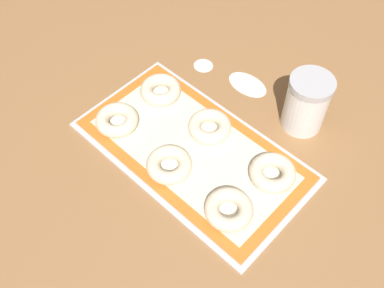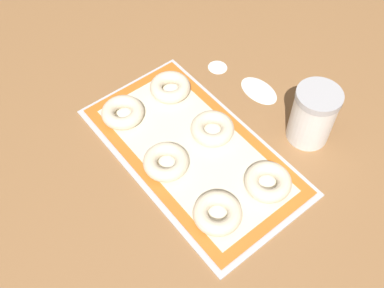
# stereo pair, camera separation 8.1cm
# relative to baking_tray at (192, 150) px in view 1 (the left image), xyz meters

# --- Properties ---
(ground_plane) EXTENTS (2.80, 2.80, 0.00)m
(ground_plane) POSITION_rel_baking_tray_xyz_m (0.00, -0.01, -0.00)
(ground_plane) COLOR olive
(baking_tray) EXTENTS (0.53, 0.29, 0.01)m
(baking_tray) POSITION_rel_baking_tray_xyz_m (0.00, 0.00, 0.00)
(baking_tray) COLOR silver
(baking_tray) RESTS_ON ground_plane
(baking_mat) EXTENTS (0.51, 0.27, 0.00)m
(baking_mat) POSITION_rel_baking_tray_xyz_m (-0.00, -0.00, 0.01)
(baking_mat) COLOR orange
(baking_mat) RESTS_ON baking_tray
(bagel_front_left) EXTENTS (0.10, 0.10, 0.03)m
(bagel_front_left) POSITION_rel_baking_tray_xyz_m (-0.17, -0.07, 0.02)
(bagel_front_left) COLOR beige
(bagel_front_left) RESTS_ON baking_mat
(bagel_front_center) EXTENTS (0.10, 0.10, 0.03)m
(bagel_front_center) POSITION_rel_baking_tray_xyz_m (-0.00, -0.07, 0.02)
(bagel_front_center) COLOR beige
(bagel_front_center) RESTS_ON baking_mat
(bagel_front_right) EXTENTS (0.10, 0.10, 0.03)m
(bagel_front_right) POSITION_rel_baking_tray_xyz_m (0.17, -0.07, 0.02)
(bagel_front_right) COLOR beige
(bagel_front_right) RESTS_ON baking_mat
(bagel_back_left) EXTENTS (0.10, 0.10, 0.03)m
(bagel_back_left) POSITION_rel_baking_tray_xyz_m (-0.17, 0.07, 0.02)
(bagel_back_left) COLOR beige
(bagel_back_left) RESTS_ON baking_mat
(bagel_back_center) EXTENTS (0.10, 0.10, 0.03)m
(bagel_back_center) POSITION_rel_baking_tray_xyz_m (-0.00, 0.06, 0.02)
(bagel_back_center) COLOR beige
(bagel_back_center) RESTS_ON baking_mat
(bagel_back_right) EXTENTS (0.10, 0.10, 0.03)m
(bagel_back_right) POSITION_rel_baking_tray_xyz_m (0.18, 0.06, 0.02)
(bagel_back_right) COLOR beige
(bagel_back_right) RESTS_ON baking_mat
(flour_canister) EXTENTS (0.10, 0.10, 0.14)m
(flour_canister) POSITION_rel_baking_tray_xyz_m (0.13, 0.24, 0.07)
(flour_canister) COLOR white
(flour_canister) RESTS_ON ground_plane
(flour_patch_near) EXTENTS (0.11, 0.07, 0.00)m
(flour_patch_near) POSITION_rel_baking_tray_xyz_m (-0.04, 0.25, -0.00)
(flour_patch_near) COLOR white
(flour_patch_near) RESTS_ON ground_plane
(flour_patch_far) EXTENTS (0.05, 0.05, 0.00)m
(flour_patch_far) POSITION_rel_baking_tray_xyz_m (-0.17, 0.22, -0.00)
(flour_patch_far) COLOR white
(flour_patch_far) RESTS_ON ground_plane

